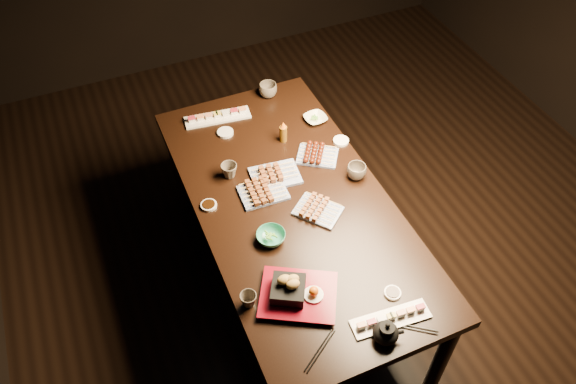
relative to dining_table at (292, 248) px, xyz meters
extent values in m
plane|color=black|center=(0.44, -0.06, -0.38)|extent=(5.00, 5.00, 0.00)
cube|color=black|center=(0.00, 0.00, 0.00)|extent=(1.19, 1.92, 0.75)
imported|color=#309273|center=(-0.18, -0.17, 0.40)|extent=(0.15, 0.15, 0.04)
imported|color=beige|center=(0.36, 0.50, 0.39)|extent=(0.13, 0.13, 0.03)
imported|color=brown|center=(-0.39, -0.45, 0.41)|extent=(0.08, 0.08, 0.07)
imported|color=brown|center=(0.36, 0.03, 0.41)|extent=(0.12, 0.12, 0.08)
imported|color=brown|center=(-0.22, 0.28, 0.41)|extent=(0.11, 0.11, 0.08)
imported|color=brown|center=(0.20, 0.81, 0.42)|extent=(0.13, 0.13, 0.08)
cylinder|color=brown|center=(0.13, 0.42, 0.44)|extent=(0.05, 0.05, 0.13)
cylinder|color=white|center=(-0.38, 0.13, 0.38)|extent=(0.10, 0.10, 0.01)
cylinder|color=white|center=(0.41, 0.29, 0.38)|extent=(0.09, 0.09, 0.01)
cylinder|color=white|center=(0.18, -0.64, 0.38)|extent=(0.08, 0.08, 0.01)
cylinder|color=white|center=(-0.13, 0.60, 0.38)|extent=(0.10, 0.10, 0.02)
camera|label=1|loc=(-0.73, -1.64, 2.42)|focal=35.00mm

